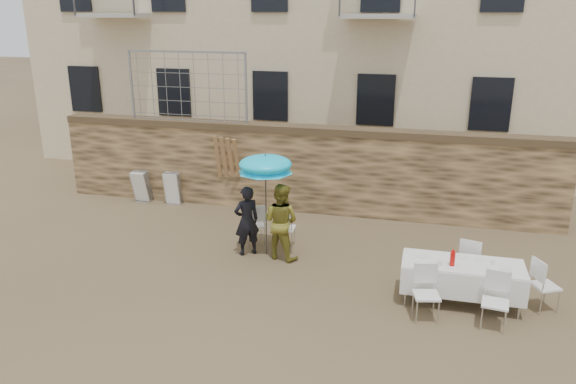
% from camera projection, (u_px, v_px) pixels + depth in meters
% --- Properties ---
extents(ground, '(80.00, 80.00, 0.00)m').
position_uv_depth(ground, '(237.00, 300.00, 10.22)').
color(ground, brown).
rests_on(ground, ground).
extents(stone_wall, '(13.00, 0.50, 2.20)m').
position_uv_depth(stone_wall, '(299.00, 169.00, 14.49)').
color(stone_wall, brown).
rests_on(stone_wall, ground).
extents(chain_link_fence, '(3.20, 0.06, 1.80)m').
position_uv_depth(chain_link_fence, '(187.00, 87.00, 14.56)').
color(chain_link_fence, gray).
rests_on(chain_link_fence, stone_wall).
extents(man_suit, '(0.66, 0.63, 1.52)m').
position_uv_depth(man_suit, '(247.00, 221.00, 11.90)').
color(man_suit, black).
rests_on(man_suit, ground).
extents(woman_dress, '(0.94, 0.82, 1.64)m').
position_uv_depth(woman_dress, '(281.00, 221.00, 11.71)').
color(woman_dress, '#A89E33').
rests_on(woman_dress, ground).
extents(umbrella, '(1.15, 1.15, 2.06)m').
position_uv_depth(umbrella, '(265.00, 167.00, 11.54)').
color(umbrella, '#3F3F44').
rests_on(umbrella, ground).
extents(couple_chair_left, '(0.66, 0.66, 0.96)m').
position_uv_depth(couple_chair_left, '(255.00, 224.00, 12.50)').
color(couple_chair_left, white).
rests_on(couple_chair_left, ground).
extents(couple_chair_right, '(0.50, 0.50, 0.96)m').
position_uv_depth(couple_chair_right, '(285.00, 227.00, 12.34)').
color(couple_chair_right, white).
rests_on(couple_chair_right, ground).
extents(banquet_table, '(2.10, 0.85, 0.78)m').
position_uv_depth(banquet_table, '(463.00, 265.00, 9.91)').
color(banquet_table, white).
rests_on(banquet_table, ground).
extents(soda_bottle, '(0.09, 0.09, 0.26)m').
position_uv_depth(soda_bottle, '(453.00, 259.00, 9.77)').
color(soda_bottle, red).
rests_on(soda_bottle, banquet_table).
extents(table_chair_front_left, '(0.58, 0.58, 0.96)m').
position_uv_depth(table_chair_front_left, '(427.00, 294.00, 9.44)').
color(table_chair_front_left, white).
rests_on(table_chair_front_left, ground).
extents(table_chair_front_right, '(0.54, 0.54, 0.96)m').
position_uv_depth(table_chair_front_right, '(495.00, 302.00, 9.18)').
color(table_chair_front_right, white).
rests_on(table_chair_front_right, ground).
extents(table_chair_back, '(0.59, 0.59, 0.96)m').
position_uv_depth(table_chair_back, '(471.00, 261.00, 10.68)').
color(table_chair_back, white).
rests_on(table_chair_back, ground).
extents(table_chair_side, '(0.64, 0.64, 0.96)m').
position_uv_depth(table_chair_side, '(545.00, 285.00, 9.76)').
color(table_chair_side, white).
rests_on(table_chair_side, ground).
extents(chair_stack_left, '(0.46, 0.40, 0.92)m').
position_uv_depth(chair_stack_left, '(144.00, 185.00, 15.35)').
color(chair_stack_left, white).
rests_on(chair_stack_left, ground).
extents(chair_stack_right, '(0.46, 0.32, 0.92)m').
position_uv_depth(chair_stack_right, '(174.00, 187.00, 15.14)').
color(chair_stack_right, white).
rests_on(chair_stack_right, ground).
extents(wood_planks, '(0.70, 0.20, 2.00)m').
position_uv_depth(wood_planks, '(230.00, 171.00, 14.67)').
color(wood_planks, '#A37749').
rests_on(wood_planks, ground).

